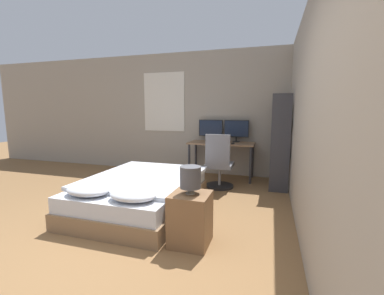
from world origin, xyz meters
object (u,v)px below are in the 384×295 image
bookshelf (280,136)px  nightstand (190,219)px  monitor_left (211,129)px  office_chair (219,167)px  monitor_right (236,129)px  keyboard (220,143)px  desk (221,147)px  bedside_lamp (190,177)px  computer_mouse (233,143)px  bed (141,193)px

bookshelf → nightstand: bearing=-111.2°
monitor_left → office_chair: (0.37, -0.90, -0.62)m
monitor_right → keyboard: 0.54m
desk → bedside_lamp: bearing=-85.9°
bedside_lamp → monitor_left: size_ratio=0.56×
computer_mouse → office_chair: bearing=-108.3°
office_chair → bedside_lamp: bearing=-87.2°
bed → monitor_right: bearing=64.4°
nightstand → monitor_right: 3.05m
nightstand → keyboard: (-0.20, 2.57, 0.49)m
nightstand → office_chair: 2.06m
monitor_left → keyboard: (0.28, -0.39, -0.25)m
nightstand → desk: size_ratio=0.41×
monitor_right → computer_mouse: monitor_right is taller
bed → desk: bearing=68.8°
bed → desk: size_ratio=1.51×
keyboard → bed: bearing=-113.2°
keyboard → bookshelf: (1.14, -0.13, 0.20)m
desk → bookshelf: (1.14, -0.32, 0.31)m
bed → nightstand: nightstand is taller
computer_mouse → bookshelf: size_ratio=0.04×
desk → monitor_left: (-0.28, 0.20, 0.37)m
desk → monitor_left: bearing=144.8°
bedside_lamp → keyboard: (-0.20, 2.57, 0.03)m
bed → computer_mouse: 2.18m
bed → keyboard: size_ratio=5.82×
office_chair → bookshelf: 1.25m
desk → computer_mouse: (0.27, -0.19, 0.12)m
computer_mouse → office_chair: size_ratio=0.07×
bedside_lamp → monitor_right: size_ratio=0.56×
monitor_left → bedside_lamp: bearing=-80.8°
monitor_left → office_chair: 1.16m
keyboard → computer_mouse: computer_mouse is taller
bed → nightstand: (0.98, -0.74, 0.04)m
monitor_right → monitor_left: bearing=180.0°
keyboard → computer_mouse: size_ratio=5.01×
keyboard → office_chair: (0.10, -0.51, -0.37)m
nightstand → office_chair: (-0.10, 2.06, 0.12)m
bedside_lamp → office_chair: 2.09m
bedside_lamp → monitor_right: (0.08, 2.96, 0.29)m
bedside_lamp → office_chair: office_chair is taller
bed → bedside_lamp: size_ratio=6.95×
bed → keyboard: (0.79, 1.83, 0.53)m
monitor_right → keyboard: size_ratio=1.49×
bedside_lamp → bookshelf: size_ratio=0.17×
nightstand → monitor_right: bearing=88.4°
bed → monitor_left: (0.51, 2.22, 0.79)m
desk → monitor_left: 0.50m
monitor_right → bedside_lamp: bearing=-91.6°
keyboard → bookshelf: size_ratio=0.21×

